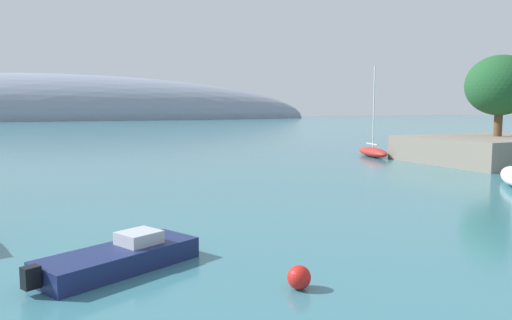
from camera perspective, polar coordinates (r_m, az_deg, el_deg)
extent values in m
cube|color=gray|center=(51.50, 26.14, 1.15)|extent=(15.42, 12.26, 2.37)
cylinder|color=brown|center=(51.89, 26.31, 3.67)|extent=(0.75, 0.75, 2.14)
ellipsoid|color=#1E5128|center=(51.92, 26.51, 7.79)|extent=(6.27, 6.27, 5.64)
ellipsoid|color=gray|center=(232.45, -22.59, 4.33)|extent=(246.58, 57.80, 39.89)
ellipsoid|color=red|center=(52.54, 13.42, 0.91)|extent=(3.43, 6.79, 0.95)
cylinder|color=silver|center=(52.34, 13.55, 6.04)|extent=(0.14, 0.14, 8.44)
cube|color=silver|center=(52.75, 13.32, 1.83)|extent=(0.89, 2.87, 0.10)
cube|color=navy|center=(16.15, -15.59, -11.04)|extent=(5.34, 3.88, 0.67)
cube|color=black|center=(14.80, -24.70, -12.29)|extent=(0.55, 0.52, 0.60)
cube|color=#B2B7C1|center=(16.43, -13.45, -8.75)|extent=(1.57, 1.52, 0.40)
sphere|color=red|center=(14.06, 5.02, -13.43)|extent=(0.67, 0.67, 0.67)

